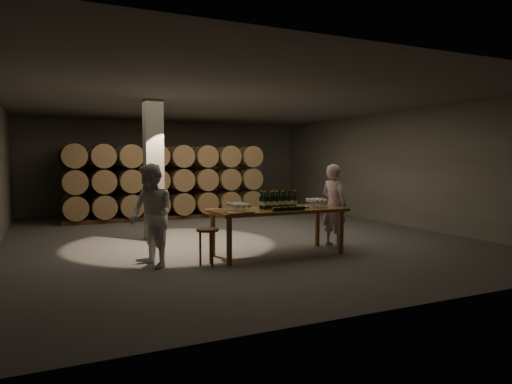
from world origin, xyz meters
name	(u,v)px	position (x,y,z in m)	size (l,w,h in m)	color
room	(154,170)	(-1.80, 0.20, 1.60)	(12.00, 12.00, 12.00)	#555250
tasting_table	(278,214)	(0.00, -2.50, 0.80)	(2.60, 1.10, 0.90)	brown
barrel_stack_back	(135,179)	(-1.35, 5.20, 1.20)	(4.70, 0.95, 2.31)	#56311D
barrel_stack_front	(168,181)	(-0.57, 3.80, 1.20)	(6.26, 0.95, 2.31)	#56311D
bottle_cluster	(278,202)	(0.03, -2.45, 1.03)	(0.74, 0.24, 0.35)	black
lying_bottles	(289,209)	(0.02, -2.90, 0.94)	(0.76, 0.08, 0.08)	black
glass_cluster_left	(239,205)	(-0.88, -2.63, 1.01)	(0.30, 0.52, 0.16)	silver
glass_cluster_right	(317,201)	(0.84, -2.57, 1.03)	(0.31, 0.42, 0.18)	silver
plate	(302,207)	(0.50, -2.56, 0.91)	(0.27, 0.27, 0.02)	white
notebook_near	(246,212)	(-0.88, -2.95, 0.92)	(0.22, 0.18, 0.03)	olive
notebook_corner	(234,213)	(-1.09, -2.93, 0.91)	(0.24, 0.31, 0.03)	olive
pen	(252,212)	(-0.74, -2.91, 0.91)	(0.01, 0.01, 0.15)	black
stool	(208,235)	(-1.53, -2.79, 0.53)	(0.39, 0.39, 0.65)	#56311D
person_man	(334,205)	(1.49, -2.23, 0.87)	(0.64, 0.42, 1.75)	beige
person_woman	(151,215)	(-2.44, -2.49, 0.89)	(0.87, 0.67, 1.78)	silver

